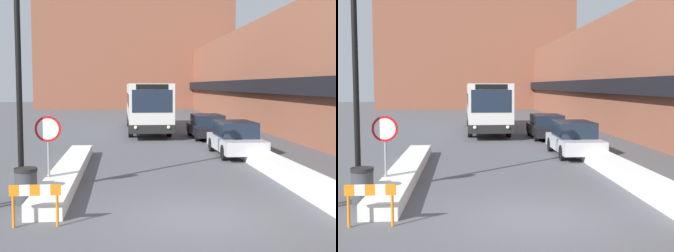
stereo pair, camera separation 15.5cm
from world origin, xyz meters
TOP-DOWN VIEW (x-y plane):
  - ground_plane at (0.00, 0.00)m, footprint 160.00×160.00m
  - building_row_right at (9.97, 24.00)m, footprint 5.50×60.00m
  - building_backdrop_far at (0.00, 53.96)m, footprint 26.00×8.00m
  - snow_bank_left at (-3.60, 5.33)m, footprint 0.90×10.65m
  - snow_bank_right at (3.60, 4.61)m, footprint 0.90×11.62m
  - city_bus at (-0.14, 21.10)m, footprint 2.56×12.36m
  - parked_car_front at (3.20, 9.61)m, footprint 1.81×4.38m
  - parked_car_back at (3.20, 16.41)m, footprint 1.91×4.65m
  - stop_sign at (-3.94, 3.26)m, footprint 0.76×0.08m
  - street_lamp at (-4.37, 2.84)m, footprint 1.46×0.36m
  - trash_bin at (-4.29, 1.72)m, footprint 0.59×0.59m
  - construction_barricade at (-3.68, -0.36)m, footprint 1.10×0.06m

SIDE VIEW (x-z plane):
  - ground_plane at x=0.00m, z-range 0.00..0.00m
  - snow_bank_left at x=-3.60m, z-range 0.00..0.40m
  - snow_bank_right at x=3.60m, z-range 0.00..0.50m
  - trash_bin at x=-4.29m, z-range 0.00..0.95m
  - construction_barricade at x=-3.68m, z-range 0.20..1.14m
  - parked_car_back at x=3.20m, z-range 0.00..1.39m
  - parked_car_front at x=3.20m, z-range 0.00..1.50m
  - stop_sign at x=-3.94m, z-range 0.49..2.70m
  - city_bus at x=-0.14m, z-range 0.14..3.33m
  - building_row_right at x=9.97m, z-range -0.01..7.62m
  - street_lamp at x=-4.37m, z-range 0.78..7.56m
  - building_backdrop_far at x=0.00m, z-range 0.00..15.79m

